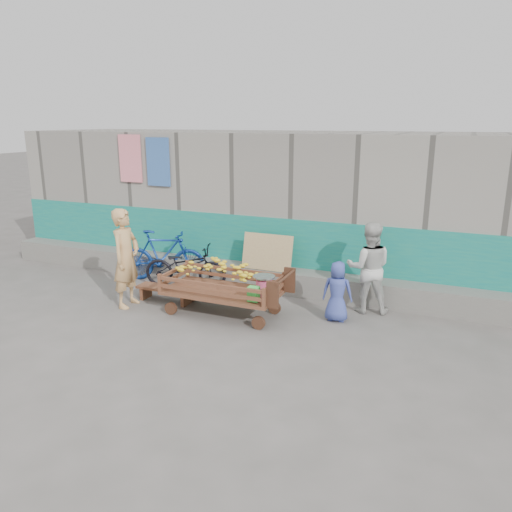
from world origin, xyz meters
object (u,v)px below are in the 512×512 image
at_px(bench, 166,291).
at_px(bicycle_blue, 163,256).
at_px(woman, 369,268).
at_px(child, 337,291).
at_px(banana_cart, 220,280).
at_px(bicycle_dark, 185,266).
at_px(vendor_man, 126,258).

relative_size(bench, bicycle_blue, 0.62).
height_order(woman, child, woman).
height_order(banana_cart, child, child).
relative_size(banana_cart, bench, 1.96).
relative_size(bench, bicycle_dark, 0.66).
distance_m(vendor_man, woman, 4.25).
bearing_deg(banana_cart, vendor_man, -170.85).
relative_size(banana_cart, vendor_man, 1.21).
xyz_separation_m(child, bicycle_dark, (-3.21, 0.53, -0.08)).
distance_m(banana_cart, bicycle_blue, 2.30).
xyz_separation_m(bicycle_dark, bicycle_blue, (-0.66, 0.20, 0.10)).
bearing_deg(bench, banana_cart, -7.36).
xyz_separation_m(banana_cart, woman, (2.29, 1.12, 0.17)).
relative_size(bench, child, 1.07).
xyz_separation_m(bench, bicycle_dark, (-0.08, 0.86, 0.23)).
distance_m(bench, woman, 3.69).
bearing_deg(bicycle_dark, bicycle_blue, 58.37).
xyz_separation_m(vendor_man, bicycle_dark, (0.42, 1.30, -0.45)).
height_order(child, bicycle_dark, child).
height_order(bench, bicycle_blue, bicycle_blue).
relative_size(bench, woman, 0.69).
bearing_deg(child, bicycle_dark, -15.16).
bearing_deg(bicycle_dark, child, -114.01).
bearing_deg(vendor_man, bicycle_blue, 5.63).
relative_size(vendor_man, bicycle_blue, 1.00).
height_order(bench, child, child).
distance_m(vendor_man, bicycle_blue, 1.55).
xyz_separation_m(woman, bicycle_blue, (-4.25, 0.10, -0.26)).
height_order(vendor_man, bicycle_blue, vendor_man).
bearing_deg(woman, vendor_man, 5.79).
height_order(vendor_man, bicycle_dark, vendor_man).
xyz_separation_m(vendor_man, child, (3.63, 0.77, -0.38)).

